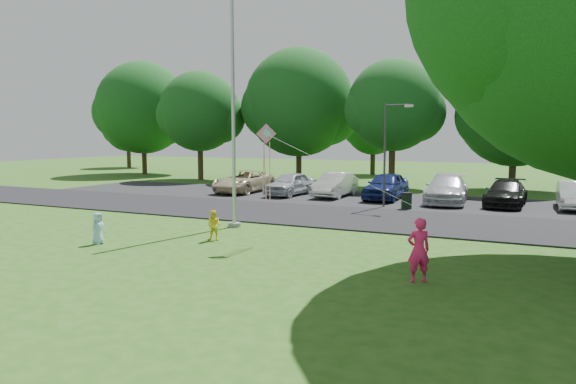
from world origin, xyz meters
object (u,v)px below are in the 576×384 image
at_px(child_yellow, 214,225).
at_px(kite, 268,148).
at_px(child_blue, 98,228).
at_px(street_lamp, 389,145).
at_px(trash_can, 407,201).
at_px(woman, 419,250).
at_px(flagpole, 233,120).

distance_m(child_yellow, kite, 3.35).
distance_m(child_blue, kite, 6.23).
xyz_separation_m(child_blue, kite, (5.22, 2.12, 2.64)).
distance_m(street_lamp, child_yellow, 11.13).
height_order(street_lamp, child_blue, street_lamp).
relative_size(trash_can, child_yellow, 0.81).
relative_size(woman, child_blue, 1.51).
relative_size(woman, kite, 0.28).
distance_m(flagpole, trash_can, 9.78).
height_order(child_yellow, child_blue, child_blue).
bearing_deg(woman, trash_can, -109.08).
relative_size(flagpole, trash_can, 11.83).
height_order(street_lamp, woman, street_lamp).
bearing_deg(woman, child_blue, -32.55).
xyz_separation_m(trash_can, child_blue, (-7.57, -12.10, 0.10)).
distance_m(woman, kite, 6.10).
bearing_deg(woman, flagpole, -62.89).
xyz_separation_m(trash_can, kite, (-2.35, -9.98, 2.74)).
distance_m(flagpole, street_lamp, 8.80).
xyz_separation_m(trash_can, woman, (2.84, -12.16, 0.37)).
bearing_deg(kite, child_blue, -177.78).
relative_size(street_lamp, kite, 0.92).
distance_m(flagpole, kite, 3.94).
bearing_deg(child_blue, child_yellow, -56.77).
bearing_deg(woman, street_lamp, -105.10).
distance_m(street_lamp, kite, 10.32).
bearing_deg(woman, kite, -55.01).
relative_size(child_blue, kite, 0.19).
distance_m(trash_can, child_blue, 14.27).
xyz_separation_m(street_lamp, child_yellow, (-3.42, -10.27, -2.57)).
bearing_deg(child_blue, street_lamp, -28.17).
distance_m(trash_can, kite, 10.61).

